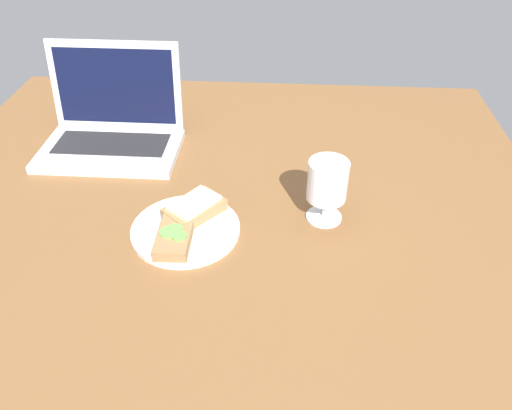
{
  "coord_description": "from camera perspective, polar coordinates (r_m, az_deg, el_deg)",
  "views": [
    {
      "loc": [
        12.25,
        -76.94,
        68.07
      ],
      "look_at": [
        6.99,
        0.76,
        8.0
      ],
      "focal_mm": 35.0,
      "sensor_mm": 36.0,
      "label": 1
    }
  ],
  "objects": [
    {
      "name": "laptop",
      "position": [
        1.29,
        -16.12,
        8.35
      ],
      "size": [
        33.4,
        24.07,
        23.64
      ],
      "color": "silver",
      "rests_on": "wooden_table"
    },
    {
      "name": "wine_glass",
      "position": [
        0.99,
        8.16,
        2.52
      ],
      "size": [
        8.0,
        8.0,
        13.46
      ],
      "color": "white",
      "rests_on": "wooden_table"
    },
    {
      "name": "wooden_table",
      "position": [
        1.02,
        -3.94,
        -2.98
      ],
      "size": [
        140.0,
        140.0,
        3.0
      ],
      "primitive_type": "cube",
      "color": "brown",
      "rests_on": "ground"
    },
    {
      "name": "sandwich_with_cucumber",
      "position": [
        0.96,
        -9.3,
        -3.65
      ],
      "size": [
        6.45,
        11.55,
        2.74
      ],
      "color": "#937047",
      "rests_on": "plate"
    },
    {
      "name": "sandwich_with_cheese",
      "position": [
        1.02,
        -7.03,
        -0.35
      ],
      "size": [
        13.14,
        13.6,
        3.25
      ],
      "color": "#937047",
      "rests_on": "plate"
    },
    {
      "name": "plate",
      "position": [
        1.0,
        -8.04,
        -2.8
      ],
      "size": [
        21.71,
        21.71,
        1.09
      ],
      "primitive_type": "cylinder",
      "color": "silver",
      "rests_on": "wooden_table"
    }
  ]
}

